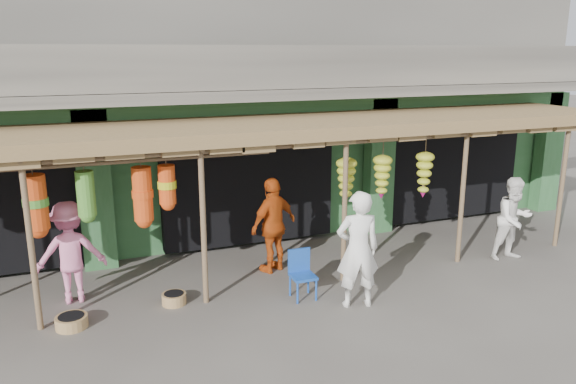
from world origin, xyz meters
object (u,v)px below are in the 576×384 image
object	(u,v)px
blue_chair	(301,271)
person_front	(358,249)
person_shopper	(71,252)
person_right	(514,219)
person_vendor	(274,225)

from	to	relation	value
blue_chair	person_front	size ratio (longest dim) A/B	0.43
person_shopper	blue_chair	bearing A→B (deg)	161.87
person_right	blue_chair	bearing A→B (deg)	-178.06
person_front	blue_chair	bearing A→B (deg)	-29.87
blue_chair	person_vendor	distance (m)	1.32
blue_chair	person_front	bearing A→B (deg)	-41.74
blue_chair	person_front	xyz separation A→B (m)	(0.70, -0.63, 0.50)
blue_chair	person_shopper	world-z (taller)	person_shopper
person_front	person_shopper	size ratio (longest dim) A/B	1.13
person_vendor	person_shopper	world-z (taller)	person_vendor
blue_chair	person_shopper	bearing A→B (deg)	161.35
person_front	person_vendor	xyz separation A→B (m)	(-0.74, 1.87, -0.06)
person_front	person_right	xyz separation A→B (m)	(3.82, 0.73, -0.13)
person_front	person_right	distance (m)	3.89
blue_chair	person_right	xyz separation A→B (m)	(4.52, 0.09, 0.37)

